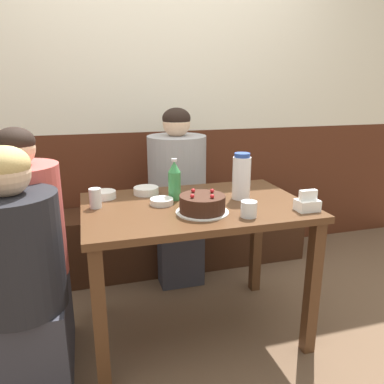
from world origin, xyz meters
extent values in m
plane|color=brown|center=(0.00, 0.00, 0.00)|extent=(12.00, 12.00, 0.00)
cube|color=#4C2314|center=(0.00, 1.05, 0.51)|extent=(4.80, 0.04, 1.02)
cube|color=silver|center=(0.00, 1.05, 1.76)|extent=(4.80, 0.04, 1.48)
cube|color=#381E11|center=(0.00, 0.83, 0.24)|extent=(2.21, 0.38, 0.48)
cube|color=#4C2D19|center=(0.00, 0.00, 0.75)|extent=(1.15, 0.75, 0.03)
cube|color=#4C2D19|center=(-0.53, -0.33, 0.37)|extent=(0.06, 0.06, 0.73)
cube|color=#4C2D19|center=(0.53, -0.33, 0.37)|extent=(0.06, 0.06, 0.73)
cube|color=#4C2D19|center=(-0.53, 0.33, 0.37)|extent=(0.06, 0.06, 0.73)
cube|color=#4C2D19|center=(0.53, 0.33, 0.37)|extent=(0.06, 0.06, 0.73)
cylinder|color=white|center=(-0.01, -0.14, 0.77)|extent=(0.26, 0.26, 0.01)
cylinder|color=#381E14|center=(-0.01, -0.14, 0.81)|extent=(0.22, 0.22, 0.08)
sphere|color=red|center=(0.02, -0.20, 0.86)|extent=(0.02, 0.02, 0.02)
sphere|color=red|center=(0.05, -0.11, 0.86)|extent=(0.02, 0.02, 0.02)
sphere|color=red|center=(-0.04, -0.08, 0.86)|extent=(0.02, 0.02, 0.02)
sphere|color=red|center=(-0.07, -0.17, 0.86)|extent=(0.02, 0.02, 0.02)
cylinder|color=white|center=(0.27, 0.02, 0.88)|extent=(0.10, 0.10, 0.23)
cylinder|color=#28479E|center=(0.27, 0.02, 1.01)|extent=(0.08, 0.08, 0.02)
cylinder|color=#388E4C|center=(-0.08, 0.11, 0.84)|extent=(0.07, 0.07, 0.15)
cone|color=#388E4C|center=(-0.08, 0.11, 0.95)|extent=(0.07, 0.07, 0.06)
cylinder|color=silver|center=(-0.08, 0.11, 0.98)|extent=(0.03, 0.03, 0.01)
cube|color=white|center=(0.50, -0.26, 0.80)|extent=(0.11, 0.08, 0.05)
cube|color=white|center=(0.50, -0.26, 0.85)|extent=(0.09, 0.03, 0.05)
cylinder|color=white|center=(-0.17, 0.04, 0.78)|extent=(0.12, 0.12, 0.03)
cylinder|color=white|center=(-0.22, 0.25, 0.79)|extent=(0.14, 0.14, 0.04)
cylinder|color=white|center=(-0.45, 0.23, 0.79)|extent=(0.12, 0.12, 0.04)
cylinder|color=silver|center=(0.18, -0.26, 0.81)|extent=(0.08, 0.08, 0.08)
cylinder|color=silver|center=(-0.50, 0.08, 0.82)|extent=(0.06, 0.06, 0.10)
cube|color=#33333D|center=(-0.84, 0.07, 0.23)|extent=(0.34, 0.30, 0.45)
cylinder|color=#BC4C47|center=(-0.84, 0.07, 0.73)|extent=(0.36, 0.36, 0.56)
sphere|color=beige|center=(-0.84, 0.07, 1.09)|extent=(0.18, 0.18, 0.18)
ellipsoid|color=black|center=(-0.84, 0.07, 1.12)|extent=(0.18, 0.18, 0.13)
cube|color=#33333D|center=(0.06, 0.64, 0.23)|extent=(0.30, 0.34, 0.45)
cylinder|color=#99999E|center=(0.06, 0.64, 0.74)|extent=(0.40, 0.40, 0.59)
sphere|color=beige|center=(0.06, 0.64, 1.12)|extent=(0.18, 0.18, 0.18)
ellipsoid|color=black|center=(0.06, 0.64, 1.15)|extent=(0.19, 0.19, 0.14)
cube|color=#33333D|center=(-0.84, -0.23, 0.23)|extent=(0.34, 0.30, 0.45)
cylinder|color=black|center=(-0.84, -0.23, 0.70)|extent=(0.37, 0.37, 0.50)
sphere|color=beige|center=(-0.84, -0.23, 1.04)|extent=(0.19, 0.19, 0.19)
ellipsoid|color=tan|center=(-0.84, -0.23, 1.07)|extent=(0.20, 0.20, 0.14)
camera|label=1|loc=(-0.53, -1.78, 1.36)|focal=35.00mm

